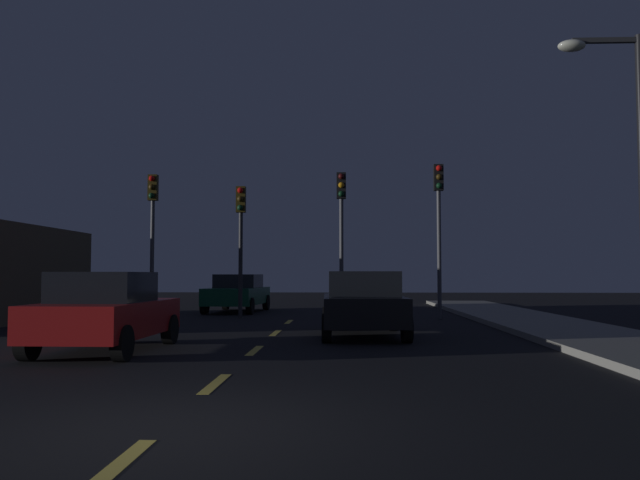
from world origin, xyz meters
TOP-DOWN VIEW (x-y plane):
  - ground_plane at (0.00, 7.00)m, footprint 80.00×80.00m
  - sidewalk_curb_right at (7.50, 7.00)m, footprint 3.00×40.00m
  - lane_stripe_nearest at (0.00, -1.20)m, footprint 0.16×1.60m
  - lane_stripe_second at (0.00, 2.60)m, footprint 0.16×1.60m
  - lane_stripe_third at (0.00, 6.40)m, footprint 0.16×1.60m
  - lane_stripe_fourth at (0.00, 10.20)m, footprint 0.16×1.60m
  - lane_stripe_fifth at (0.00, 14.00)m, footprint 0.16×1.60m
  - traffic_signal_far_left at (-4.88, 15.42)m, footprint 0.32×0.38m
  - traffic_signal_center_left at (-1.80, 15.42)m, footprint 0.32×0.38m
  - traffic_signal_center_right at (1.67, 15.42)m, footprint 0.32×0.38m
  - traffic_signal_far_right at (4.99, 15.42)m, footprint 0.32×0.38m
  - car_stopped_ahead at (2.23, 9.37)m, footprint 2.10×4.10m
  - car_adjacent_lane at (-2.88, 6.06)m, footprint 1.95×3.95m
  - car_oncoming_far at (-2.55, 19.29)m, footprint 2.23×4.37m
  - street_lamp_right at (7.52, 6.72)m, footprint 1.73×0.36m

SIDE VIEW (x-z plane):
  - ground_plane at x=0.00m, z-range 0.00..0.00m
  - lane_stripe_nearest at x=0.00m, z-range 0.00..0.01m
  - lane_stripe_second at x=0.00m, z-range 0.00..0.01m
  - lane_stripe_third at x=0.00m, z-range 0.00..0.01m
  - lane_stripe_fourth at x=0.00m, z-range 0.00..0.01m
  - lane_stripe_fifth at x=0.00m, z-range 0.00..0.01m
  - sidewalk_curb_right at x=7.50m, z-range 0.00..0.15m
  - car_oncoming_far at x=-2.55m, z-range 0.01..1.53m
  - car_adjacent_lane at x=-2.88m, z-range 0.00..1.56m
  - car_stopped_ahead at x=2.23m, z-range 0.00..1.58m
  - traffic_signal_center_left at x=-1.80m, z-range 0.93..5.48m
  - traffic_signal_far_left at x=-4.88m, z-range 0.99..5.97m
  - traffic_signal_center_right at x=1.67m, z-range 1.00..6.00m
  - traffic_signal_far_right at x=4.99m, z-range 1.04..6.30m
  - street_lamp_right at x=7.52m, z-range 0.69..7.08m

